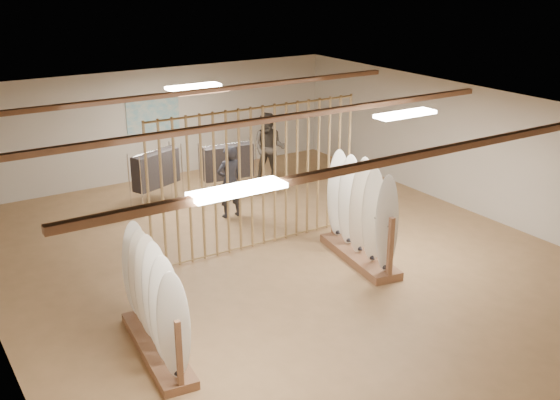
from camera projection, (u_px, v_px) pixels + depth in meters
floor at (280, 260)px, 12.32m from camera, size 12.00×12.00×0.00m
ceiling at (280, 114)px, 11.36m from camera, size 12.00×12.00×0.00m
wall_back at (153, 124)px, 16.60m from camera, size 12.00×0.00×12.00m
wall_right at (472, 150)px, 14.36m from camera, size 0.00×12.00×12.00m
ceiling_slats at (280, 118)px, 11.39m from camera, size 9.50×6.12×0.10m
light_panels at (280, 117)px, 11.38m from camera, size 1.20×0.35×0.06m
bamboo_partition at (258, 178)px, 12.47m from camera, size 4.45×0.05×2.78m
poster at (153, 117)px, 16.51m from camera, size 1.40×0.03×0.90m
rack_left at (155, 315)px, 9.19m from camera, size 0.70×2.24×1.78m
rack_right at (360, 226)px, 12.09m from camera, size 0.87×2.19×2.03m
clothing_rack_a at (156, 169)px, 14.66m from camera, size 1.23×0.77×1.39m
clothing_rack_b at (228, 162)px, 15.23m from camera, size 1.28×0.43×1.38m
shopper_a at (230, 177)px, 14.11m from camera, size 0.70×0.50×1.82m
shopper_b at (269, 144)px, 16.30m from camera, size 1.24×1.22×2.03m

